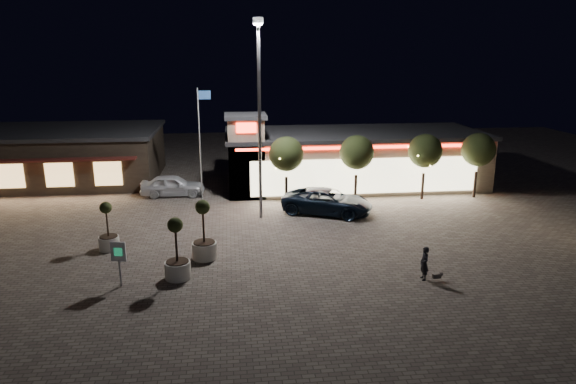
{
  "coord_description": "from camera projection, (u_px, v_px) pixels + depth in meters",
  "views": [
    {
      "loc": [
        0.09,
        -23.75,
        10.4
      ],
      "look_at": [
        3.54,
        6.0,
        2.21
      ],
      "focal_mm": 32.0,
      "sensor_mm": 36.0,
      "label": 1
    }
  ],
  "objects": [
    {
      "name": "pedestrian",
      "position": [
        424.0,
        263.0,
        24.07
      ],
      "size": [
        0.41,
        0.61,
        1.62
      ],
      "primitive_type": "imported",
      "rotation": [
        0.0,
        0.0,
        -1.53
      ],
      "color": "black",
      "rests_on": "ground"
    },
    {
      "name": "floodlight_pole",
      "position": [
        259.0,
        109.0,
        31.52
      ],
      "size": [
        0.6,
        0.4,
        12.38
      ],
      "color": "gray",
      "rests_on": "ground"
    },
    {
      "name": "planter_left",
      "position": [
        108.0,
        235.0,
        27.74
      ],
      "size": [
        1.1,
        1.1,
        2.71
      ],
      "color": "white",
      "rests_on": "ground"
    },
    {
      "name": "planter_mid",
      "position": [
        177.0,
        260.0,
        24.18
      ],
      "size": [
        1.23,
        1.23,
        3.03
      ],
      "color": "white",
      "rests_on": "ground"
    },
    {
      "name": "white_sedan",
      "position": [
        173.0,
        185.0,
        38.22
      ],
      "size": [
        4.72,
        2.01,
        1.59
      ],
      "primitive_type": "imported",
      "rotation": [
        0.0,
        0.0,
        1.54
      ],
      "color": "white",
      "rests_on": "ground"
    },
    {
      "name": "string_tree_d",
      "position": [
        478.0,
        150.0,
        37.09
      ],
      "size": [
        2.42,
        2.42,
        4.79
      ],
      "color": "#332319",
      "rests_on": "ground"
    },
    {
      "name": "restaurant_building",
      "position": [
        59.0,
        155.0,
        42.5
      ],
      "size": [
        16.4,
        11.0,
        4.3
      ],
      "color": "#382D23",
      "rests_on": "ground"
    },
    {
      "name": "dog",
      "position": [
        438.0,
        275.0,
        24.06
      ],
      "size": [
        0.53,
        0.24,
        0.28
      ],
      "color": "#59514C",
      "rests_on": "ground"
    },
    {
      "name": "string_tree_a",
      "position": [
        286.0,
        154.0,
        35.53
      ],
      "size": [
        2.42,
        2.42,
        4.79
      ],
      "color": "#332319",
      "rests_on": "ground"
    },
    {
      "name": "ground",
      "position": [
        231.0,
        269.0,
        25.49
      ],
      "size": [
        90.0,
        90.0,
        0.0
      ],
      "primitive_type": "plane",
      "color": "#6F635A",
      "rests_on": "ground"
    },
    {
      "name": "string_tree_c",
      "position": [
        425.0,
        151.0,
        36.64
      ],
      "size": [
        2.42,
        2.42,
        4.79
      ],
      "color": "#332319",
      "rests_on": "ground"
    },
    {
      "name": "string_tree_b",
      "position": [
        357.0,
        153.0,
        36.09
      ],
      "size": [
        2.42,
        2.42,
        4.79
      ],
      "color": "#332319",
      "rests_on": "ground"
    },
    {
      "name": "planter_right",
      "position": [
        204.0,
        241.0,
        26.52
      ],
      "size": [
        1.29,
        1.29,
        3.17
      ],
      "color": "white",
      "rests_on": "ground"
    },
    {
      "name": "pickup_truck",
      "position": [
        327.0,
        201.0,
        34.03
      ],
      "size": [
        6.54,
        4.92,
        1.65
      ],
      "primitive_type": "imported",
      "rotation": [
        0.0,
        0.0,
        1.15
      ],
      "color": "black",
      "rests_on": "ground"
    },
    {
      "name": "flagpole",
      "position": [
        201.0,
        134.0,
        36.48
      ],
      "size": [
        0.95,
        0.1,
        8.0
      ],
      "color": "white",
      "rests_on": "ground"
    },
    {
      "name": "valet_sign",
      "position": [
        119.0,
        255.0,
        23.19
      ],
      "size": [
        0.71,
        0.21,
        2.16
      ],
      "color": "gray",
      "rests_on": "ground"
    },
    {
      "name": "retail_building",
      "position": [
        348.0,
        158.0,
        41.11
      ],
      "size": [
        20.4,
        8.4,
        6.1
      ],
      "color": "tan",
      "rests_on": "ground"
    }
  ]
}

